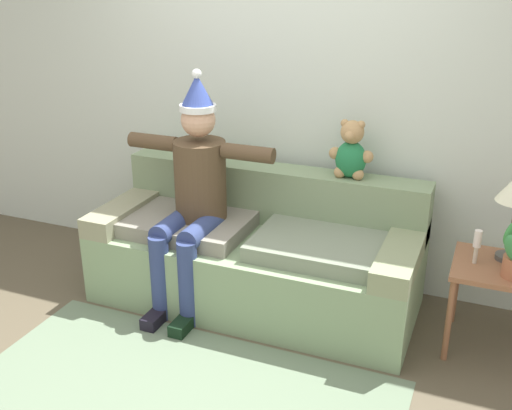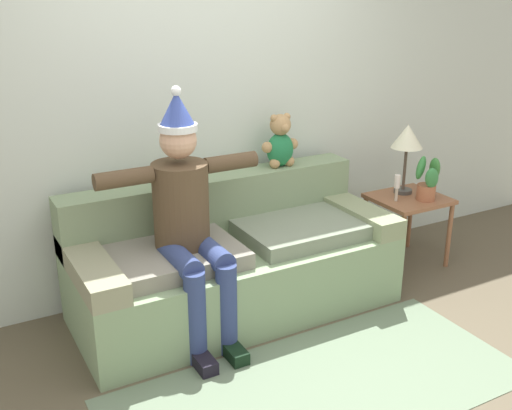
{
  "view_description": "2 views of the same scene",
  "coord_description": "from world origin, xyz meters",
  "px_view_note": "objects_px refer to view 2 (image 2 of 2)",
  "views": [
    {
      "loc": [
        1.38,
        -2.38,
        2.15
      ],
      "look_at": [
        0.06,
        0.85,
        0.76
      ],
      "focal_mm": 42.58,
      "sensor_mm": 36.0,
      "label": 1
    },
    {
      "loc": [
        -1.67,
        -2.32,
        2.1
      ],
      "look_at": [
        0.09,
        0.85,
        0.78
      ],
      "focal_mm": 43.13,
      "sensor_mm": 36.0,
      "label": 2
    }
  ],
  "objects_px": {
    "table_lamp": "(407,140)",
    "potted_plant": "(428,180)",
    "teddy_bear": "(280,143)",
    "candle_tall": "(397,184)",
    "couch": "(233,261)",
    "person_seated": "(188,216)",
    "side_table": "(408,207)"
  },
  "relations": [
    {
      "from": "candle_tall",
      "to": "teddy_bear",
      "type": "bearing_deg",
      "value": 158.9
    },
    {
      "from": "candle_tall",
      "to": "person_seated",
      "type": "bearing_deg",
      "value": -175.96
    },
    {
      "from": "teddy_bear",
      "to": "candle_tall",
      "type": "distance_m",
      "value": 0.96
    },
    {
      "from": "couch",
      "to": "person_seated",
      "type": "height_order",
      "value": "person_seated"
    },
    {
      "from": "potted_plant",
      "to": "couch",
      "type": "bearing_deg",
      "value": 175.04
    },
    {
      "from": "potted_plant",
      "to": "candle_tall",
      "type": "height_order",
      "value": "potted_plant"
    },
    {
      "from": "couch",
      "to": "side_table",
      "type": "xyz_separation_m",
      "value": [
        1.51,
        -0.02,
        0.13
      ]
    },
    {
      "from": "potted_plant",
      "to": "person_seated",
      "type": "bearing_deg",
      "value": -179.18
    },
    {
      "from": "person_seated",
      "to": "couch",
      "type": "bearing_deg",
      "value": 23.45
    },
    {
      "from": "couch",
      "to": "candle_tall",
      "type": "height_order",
      "value": "couch"
    },
    {
      "from": "couch",
      "to": "candle_tall",
      "type": "bearing_deg",
      "value": -1.74
    },
    {
      "from": "teddy_bear",
      "to": "potted_plant",
      "type": "distance_m",
      "value": 1.17
    },
    {
      "from": "side_table",
      "to": "potted_plant",
      "type": "relative_size",
      "value": 1.56
    },
    {
      "from": "teddy_bear",
      "to": "side_table",
      "type": "distance_m",
      "value": 1.17
    },
    {
      "from": "person_seated",
      "to": "side_table",
      "type": "relative_size",
      "value": 2.82
    },
    {
      "from": "couch",
      "to": "person_seated",
      "type": "xyz_separation_m",
      "value": [
        -0.38,
        -0.16,
        0.45
      ]
    },
    {
      "from": "couch",
      "to": "person_seated",
      "type": "bearing_deg",
      "value": -156.55
    },
    {
      "from": "teddy_bear",
      "to": "table_lamp",
      "type": "distance_m",
      "value": 1.03
    },
    {
      "from": "person_seated",
      "to": "teddy_bear",
      "type": "bearing_deg",
      "value": 26.01
    },
    {
      "from": "couch",
      "to": "side_table",
      "type": "relative_size",
      "value": 3.86
    },
    {
      "from": "side_table",
      "to": "table_lamp",
      "type": "xyz_separation_m",
      "value": [
        0.02,
        0.1,
        0.51
      ]
    },
    {
      "from": "person_seated",
      "to": "table_lamp",
      "type": "height_order",
      "value": "person_seated"
    },
    {
      "from": "couch",
      "to": "potted_plant",
      "type": "distance_m",
      "value": 1.62
    },
    {
      "from": "side_table",
      "to": "couch",
      "type": "bearing_deg",
      "value": 179.19
    },
    {
      "from": "table_lamp",
      "to": "candle_tall",
      "type": "xyz_separation_m",
      "value": [
        -0.17,
        -0.12,
        -0.3
      ]
    },
    {
      "from": "couch",
      "to": "potted_plant",
      "type": "relative_size",
      "value": 6.04
    },
    {
      "from": "couch",
      "to": "potted_plant",
      "type": "bearing_deg",
      "value": -4.96
    },
    {
      "from": "side_table",
      "to": "candle_tall",
      "type": "xyz_separation_m",
      "value": [
        -0.15,
        -0.02,
        0.21
      ]
    },
    {
      "from": "potted_plant",
      "to": "teddy_bear",
      "type": "bearing_deg",
      "value": 158.28
    },
    {
      "from": "teddy_bear",
      "to": "candle_tall",
      "type": "relative_size",
      "value": 1.88
    },
    {
      "from": "table_lamp",
      "to": "potted_plant",
      "type": "bearing_deg",
      "value": -79.83
    },
    {
      "from": "teddy_bear",
      "to": "potted_plant",
      "type": "xyz_separation_m",
      "value": [
        1.04,
        -0.42,
        -0.32
      ]
    }
  ]
}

